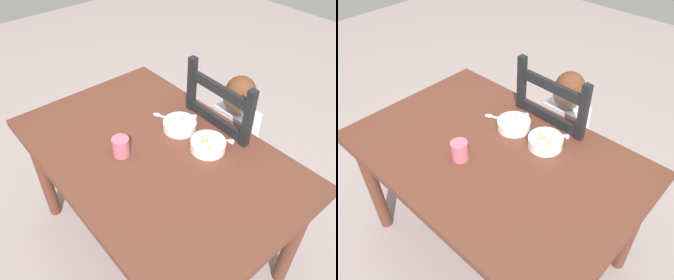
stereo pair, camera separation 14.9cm
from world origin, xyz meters
TOP-DOWN VIEW (x-y plane):
  - ground_plane at (0.00, 0.00)m, footprint 8.00×8.00m
  - dining_table at (0.00, 0.00)m, footprint 1.36×0.89m
  - dining_chair at (0.05, 0.49)m, footprint 0.43×0.43m
  - child_figure at (0.05, 0.49)m, footprint 0.32×0.31m
  - bowl_of_peas at (-0.05, 0.20)m, footprint 0.17×0.17m
  - bowl_of_carrots at (0.15, 0.20)m, footprint 0.16×0.16m
  - spoon at (-0.19, 0.19)m, footprint 0.13×0.08m
  - drinking_cup at (-0.08, -0.13)m, footprint 0.08×0.08m

SIDE VIEW (x-z plane):
  - ground_plane at x=0.00m, z-range 0.00..0.00m
  - dining_chair at x=0.05m, z-range -0.04..1.00m
  - child_figure at x=0.05m, z-range 0.15..1.11m
  - dining_table at x=0.00m, z-range 0.27..1.01m
  - spoon at x=-0.19m, z-range 0.74..0.75m
  - bowl_of_peas at x=-0.05m, z-range 0.74..0.79m
  - bowl_of_carrots at x=0.15m, z-range 0.74..0.79m
  - drinking_cup at x=-0.08m, z-range 0.74..0.83m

